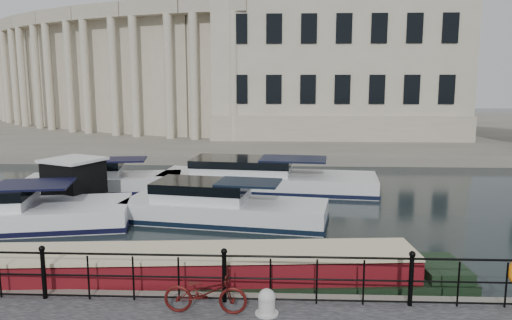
{
  "coord_description": "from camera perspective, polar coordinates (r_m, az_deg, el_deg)",
  "views": [
    {
      "loc": [
        1.14,
        -12.46,
        5.37
      ],
      "look_at": [
        0.5,
        2.0,
        3.0
      ],
      "focal_mm": 35.0,
      "sensor_mm": 36.0,
      "label": 1
    }
  ],
  "objects": [
    {
      "name": "cabin_cruisers",
      "position": [
        21.85,
        -10.82,
        -4.1
      ],
      "size": [
        19.46,
        11.09,
        1.99
      ],
      "color": "white",
      "rests_on": "ground_plane"
    },
    {
      "name": "railing",
      "position": [
        11.09,
        -3.65,
        -12.81
      ],
      "size": [
        24.14,
        0.14,
        1.22
      ],
      "color": "black",
      "rests_on": "near_quay"
    },
    {
      "name": "mooring_bollard",
      "position": [
        10.7,
        1.24,
        -15.96
      ],
      "size": [
        0.49,
        0.49,
        0.55
      ],
      "color": "#B4B3AF",
      "rests_on": "near_quay"
    },
    {
      "name": "far_bank",
      "position": [
        51.72,
        1.26,
        3.66
      ],
      "size": [
        120.0,
        42.0,
        0.55
      ],
      "primitive_type": "cube",
      "color": "#6B665B",
      "rests_on": "ground_plane"
    },
    {
      "name": "harbour_hut",
      "position": [
        22.13,
        -20.03,
        -2.78
      ],
      "size": [
        3.52,
        3.29,
        2.17
      ],
      "rotation": [
        0.0,
        0.0,
        -0.42
      ],
      "color": "#6B665B",
      "rests_on": "ground_plane"
    },
    {
      "name": "narrowboat",
      "position": [
        12.84,
        -6.63,
        -13.71
      ],
      "size": [
        13.58,
        2.9,
        1.5
      ],
      "rotation": [
        0.0,
        0.0,
        0.08
      ],
      "color": "black",
      "rests_on": "ground_plane"
    },
    {
      "name": "bicycle",
      "position": [
        10.71,
        -5.8,
        -14.8
      ],
      "size": [
        1.76,
        0.66,
        0.91
      ],
      "primitive_type": "imported",
      "rotation": [
        0.0,
        0.0,
        1.54
      ],
      "color": "#430D0C",
      "rests_on": "near_quay"
    },
    {
      "name": "ground_plane",
      "position": [
        13.62,
        -2.55,
        -13.94
      ],
      "size": [
        160.0,
        160.0,
        0.0
      ],
      "primitive_type": "plane",
      "color": "black",
      "rests_on": "ground"
    },
    {
      "name": "civic_building",
      "position": [
        47.24,
        -0.06,
        11.33
      ],
      "size": [
        53.55,
        31.84,
        16.85
      ],
      "color": "#ADA38C",
      "rests_on": "far_bank"
    }
  ]
}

